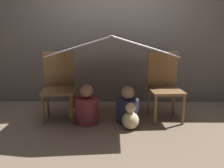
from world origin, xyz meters
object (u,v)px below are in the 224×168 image
at_px(chair_right, 164,84).
at_px(person_second, 127,108).
at_px(person_front, 87,108).
at_px(chair_left, 59,83).

height_order(chair_right, person_second, chair_right).
bearing_deg(person_front, person_second, 3.77).
bearing_deg(chair_left, chair_right, -7.25).
relative_size(chair_left, person_front, 1.74).
distance_m(chair_left, person_second, 1.01).
bearing_deg(chair_right, person_second, -166.86).
bearing_deg(person_second, chair_left, 170.18).
height_order(chair_left, chair_right, same).
bearing_deg(person_second, person_front, -176.23).
xyz_separation_m(chair_left, chair_right, (1.48, 0.00, 0.00)).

